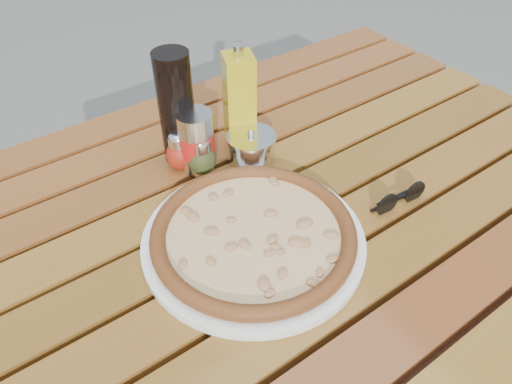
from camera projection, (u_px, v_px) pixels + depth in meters
table at (262, 241)px, 0.92m from camera, size 1.40×0.90×0.75m
plate at (254, 240)px, 0.81m from camera, size 0.45×0.45×0.01m
pizza at (254, 234)px, 0.80m from camera, size 0.36×0.36×0.03m
pepper_shaker at (180, 151)px, 0.93m from camera, size 0.06×0.06×0.08m
oregano_shaker at (201, 156)px, 0.92m from camera, size 0.05×0.05×0.08m
dark_bottle at (176, 108)px, 0.91m from camera, size 0.08×0.08×0.22m
soda_can at (196, 142)px, 0.92m from camera, size 0.08×0.08×0.12m
olive_oil_cruet at (239, 101)px, 0.96m from camera, size 0.07×0.07×0.21m
parmesan_tin at (251, 148)px, 0.95m from camera, size 0.10×0.10×0.07m
sunglasses at (400, 198)px, 0.87m from camera, size 0.11×0.03×0.04m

